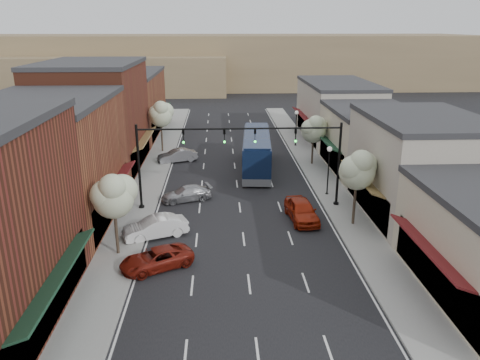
{
  "coord_description": "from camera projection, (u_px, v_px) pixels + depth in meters",
  "views": [
    {
      "loc": [
        -1.62,
        -27.77,
        14.28
      ],
      "look_at": [
        0.04,
        8.54,
        2.2
      ],
      "focal_mm": 35.0,
      "sensor_mm": 36.0,
      "label": 1
    }
  ],
  "objects": [
    {
      "name": "sidewalk_right",
      "position": [
        315.0,
        168.0,
        48.78
      ],
      "size": [
        2.8,
        73.0,
        0.15
      ],
      "primitive_type": "cube",
      "color": "gray",
      "rests_on": "ground"
    },
    {
      "name": "red_hatchback",
      "position": [
        302.0,
        210.0,
        35.73
      ],
      "size": [
        2.39,
        4.99,
        1.64
      ],
      "primitive_type": "imported",
      "rotation": [
        0.0,
        0.0,
        0.1
      ],
      "color": "#9B200B",
      "rests_on": "ground"
    },
    {
      "name": "bldg_left_midfar",
      "position": [
        95.0,
        117.0,
        47.53
      ],
      "size": [
        10.14,
        14.1,
        10.9
      ],
      "color": "brown",
      "rests_on": "ground"
    },
    {
      "name": "parked_car_a",
      "position": [
        156.0,
        259.0,
        28.7
      ],
      "size": [
        4.94,
        3.96,
        1.25
      ],
      "primitive_type": "imported",
      "rotation": [
        0.0,
        0.0,
        -1.08
      ],
      "color": "maroon",
      "rests_on": "ground"
    },
    {
      "name": "parked_car_b",
      "position": [
        155.0,
        227.0,
        32.9
      ],
      "size": [
        4.79,
        3.16,
        1.49
      ],
      "primitive_type": "imported",
      "rotation": [
        0.0,
        0.0,
        -1.19
      ],
      "color": "white",
      "rests_on": "ground"
    },
    {
      "name": "tree_left_near",
      "position": [
        114.0,
        195.0,
        29.15
      ],
      "size": [
        2.85,
        2.65,
        5.69
      ],
      "color": "#47382B",
      "rests_on": "ground"
    },
    {
      "name": "sidewalk_left",
      "position": [
        154.0,
        170.0,
        48.05
      ],
      "size": [
        2.8,
        73.0,
        0.15
      ],
      "primitive_type": "cube",
      "color": "gray",
      "rests_on": "ground"
    },
    {
      "name": "bldg_right_far",
      "position": [
        337.0,
        111.0,
        60.68
      ],
      "size": [
        9.14,
        16.1,
        7.4
      ],
      "color": "#A8A090",
      "rests_on": "ground"
    },
    {
      "name": "coach_bus",
      "position": [
        257.0,
        151.0,
        47.99
      ],
      "size": [
        3.59,
        12.42,
        3.75
      ],
      "rotation": [
        0.0,
        0.0,
        -0.08
      ],
      "color": "#0E1B38",
      "rests_on": "ground"
    },
    {
      "name": "parked_car_c",
      "position": [
        186.0,
        194.0,
        39.82
      ],
      "size": [
        4.63,
        3.01,
        1.25
      ],
      "primitive_type": "imported",
      "rotation": [
        0.0,
        0.0,
        -1.25
      ],
      "color": "#9D9EA3",
      "rests_on": "ground"
    },
    {
      "name": "ground",
      "position": [
        245.0,
        252.0,
        30.9
      ],
      "size": [
        160.0,
        160.0,
        0.0
      ],
      "primitive_type": "plane",
      "color": "black",
      "rests_on": "ground"
    },
    {
      "name": "bldg_right_midnear",
      "position": [
        419.0,
        167.0,
        35.95
      ],
      "size": [
        9.14,
        12.1,
        7.9
      ],
      "color": "#A8A090",
      "rests_on": "ground"
    },
    {
      "name": "tree_right_far",
      "position": [
        314.0,
        128.0,
        48.91
      ],
      "size": [
        2.85,
        2.65,
        5.43
      ],
      "color": "#47382B",
      "rests_on": "ground"
    },
    {
      "name": "tree_right_near",
      "position": [
        358.0,
        169.0,
        33.6
      ],
      "size": [
        2.85,
        2.65,
        5.95
      ],
      "color": "#47382B",
      "rests_on": "ground"
    },
    {
      "name": "bldg_left_far",
      "position": [
        125.0,
        104.0,
        63.09
      ],
      "size": [
        10.14,
        18.1,
        8.4
      ],
      "color": "brown",
      "rests_on": "ground"
    },
    {
      "name": "lamp_post_far",
      "position": [
        296.0,
        122.0,
        56.83
      ],
      "size": [
        0.44,
        0.44,
        4.44
      ],
      "color": "black",
      "rests_on": "ground"
    },
    {
      "name": "bldg_left_midnear",
      "position": [
        49.0,
        162.0,
        34.5
      ],
      "size": [
        10.14,
        14.1,
        9.4
      ],
      "color": "brown",
      "rests_on": "ground"
    },
    {
      "name": "bldg_right_midfar",
      "position": [
        370.0,
        140.0,
        47.56
      ],
      "size": [
        9.14,
        12.1,
        6.4
      ],
      "color": "#C0B499",
      "rests_on": "ground"
    },
    {
      "name": "curb_left",
      "position": [
        167.0,
        170.0,
        48.11
      ],
      "size": [
        0.25,
        73.0,
        0.17
      ],
      "primitive_type": "cube",
      "color": "gray",
      "rests_on": "ground"
    },
    {
      "name": "hill_far",
      "position": [
        225.0,
        60.0,
        114.32
      ],
      "size": [
        120.0,
        30.0,
        12.0
      ],
      "primitive_type": "cube",
      "color": "#7A6647",
      "rests_on": "ground"
    },
    {
      "name": "signal_mast_left",
      "position": [
        168.0,
        154.0,
        36.78
      ],
      "size": [
        8.22,
        0.46,
        7.0
      ],
      "color": "black",
      "rests_on": "ground"
    },
    {
      "name": "parked_car_e",
      "position": [
        177.0,
        156.0,
        51.04
      ],
      "size": [
        4.53,
        2.94,
        1.41
      ],
      "primitive_type": "imported",
      "rotation": [
        0.0,
        0.0,
        -1.2
      ],
      "color": "gray",
      "rests_on": "ground"
    },
    {
      "name": "tree_left_far",
      "position": [
        161.0,
        114.0,
        53.68
      ],
      "size": [
        2.85,
        2.65,
        6.13
      ],
      "color": "#47382B",
      "rests_on": "ground"
    },
    {
      "name": "lamp_post_near",
      "position": [
        329.0,
        163.0,
        40.24
      ],
      "size": [
        0.44,
        0.44,
        4.44
      ],
      "color": "black",
      "rests_on": "ground"
    },
    {
      "name": "curb_right",
      "position": [
        302.0,
        168.0,
        48.72
      ],
      "size": [
        0.25,
        73.0,
        0.17
      ],
      "primitive_type": "cube",
      "color": "gray",
      "rests_on": "ground"
    },
    {
      "name": "hill_near",
      "position": [
        112.0,
        74.0,
        102.48
      ],
      "size": [
        50.0,
        20.0,
        8.0
      ],
      "primitive_type": "cube",
      "color": "#7A6647",
      "rests_on": "ground"
    },
    {
      "name": "signal_mast_right",
      "position": [
        310.0,
        152.0,
        37.27
      ],
      "size": [
        8.22,
        0.46,
        7.0
      ],
      "color": "black",
      "rests_on": "ground"
    }
  ]
}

